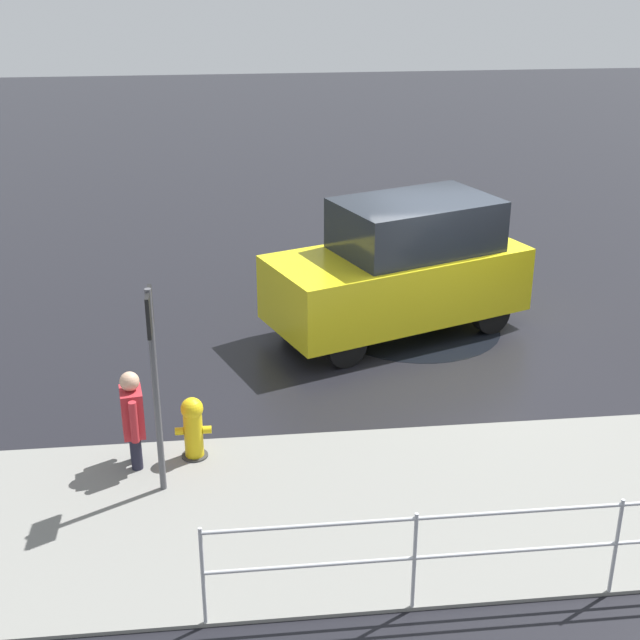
% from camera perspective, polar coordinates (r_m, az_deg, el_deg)
% --- Properties ---
extents(ground_plane, '(60.00, 60.00, 0.00)m').
position_cam_1_polar(ground_plane, '(13.76, 8.99, -1.26)').
color(ground_plane, black).
extents(kerb_strip, '(24.00, 3.20, 0.04)m').
position_cam_1_polar(kerb_strip, '(10.26, 15.04, -10.78)').
color(kerb_strip, slate).
rests_on(kerb_strip, ground).
extents(moving_hatchback, '(4.25, 3.00, 2.06)m').
position_cam_1_polar(moving_hatchback, '(13.62, 5.25, 3.35)').
color(moving_hatchback, yellow).
rests_on(moving_hatchback, ground).
extents(fire_hydrant, '(0.42, 0.31, 0.80)m').
position_cam_1_polar(fire_hydrant, '(10.48, -8.12, -6.94)').
color(fire_hydrant, gold).
rests_on(fire_hydrant, ground).
extents(pedestrian, '(0.29, 0.56, 1.22)m').
position_cam_1_polar(pedestrian, '(10.31, -11.90, -5.99)').
color(pedestrian, '#B2262D').
rests_on(pedestrian, ground).
extents(sign_post, '(0.07, 0.44, 2.40)m').
position_cam_1_polar(sign_post, '(9.40, -10.61, -2.71)').
color(sign_post, '#4C4C51').
rests_on(sign_post, ground).
extents(puddle_patch, '(2.61, 2.61, 0.01)m').
position_cam_1_polar(puddle_patch, '(14.09, 6.20, -0.48)').
color(puddle_patch, black).
rests_on(puddle_patch, ground).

